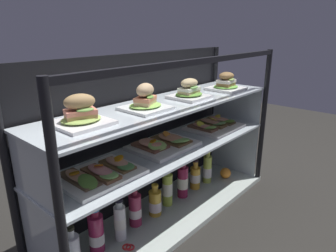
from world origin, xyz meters
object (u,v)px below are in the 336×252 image
at_px(juice_bottle_front_fourth, 155,203).
at_px(juice_bottle_front_left_end, 96,233).
at_px(juice_bottle_back_left, 207,169).
at_px(open_sandwich_tray_center, 100,173).
at_px(juice_bottle_tucked_behind, 183,181).
at_px(plated_roll_sandwich_far_right, 189,91).
at_px(juice_bottle_front_right_end, 135,209).
at_px(juice_bottle_back_center, 195,177).
at_px(open_sandwich_tray_far_right, 214,125).
at_px(juice_bottle_front_second, 167,189).
at_px(orange_fruit_beside_bottles, 225,173).
at_px(open_sandwich_tray_far_left, 163,144).
at_px(plated_roll_sandwich_mid_right, 81,114).
at_px(plated_roll_sandwich_near_right_corner, 145,101).
at_px(juice_bottle_near_post, 120,221).
at_px(plated_roll_sandwich_near_left_corner, 226,84).
at_px(kitchen_scissors, 127,250).

bearing_deg(juice_bottle_front_fourth, juice_bottle_front_left_end, 179.44).
distance_m(juice_bottle_front_left_end, juice_bottle_back_left, 0.90).
bearing_deg(open_sandwich_tray_center, juice_bottle_tucked_behind, 4.11).
bearing_deg(juice_bottle_front_left_end, open_sandwich_tray_center, -69.98).
height_order(plated_roll_sandwich_far_right, open_sandwich_tray_center, plated_roll_sandwich_far_right).
distance_m(juice_bottle_front_right_end, juice_bottle_back_center, 0.52).
relative_size(open_sandwich_tray_center, open_sandwich_tray_far_right, 1.00).
distance_m(juice_bottle_front_second, juice_bottle_back_center, 0.27).
distance_m(juice_bottle_front_right_end, orange_fruit_beside_bottles, 0.78).
distance_m(plated_roll_sandwich_far_right, open_sandwich_tray_far_left, 0.31).
xyz_separation_m(juice_bottle_front_fourth, juice_bottle_back_center, (0.39, 0.01, 0.01)).
relative_size(open_sandwich_tray_center, open_sandwich_tray_far_left, 1.00).
relative_size(open_sandwich_tray_far_right, juice_bottle_back_left, 1.46).
distance_m(plated_roll_sandwich_mid_right, juice_bottle_front_fourth, 0.74).
bearing_deg(juice_bottle_front_second, plated_roll_sandwich_far_right, -29.49).
relative_size(juice_bottle_back_center, orange_fruit_beside_bottles, 2.71).
xyz_separation_m(plated_roll_sandwich_near_right_corner, juice_bottle_near_post, (-0.16, 0.03, -0.58)).
distance_m(plated_roll_sandwich_far_right, juice_bottle_back_center, 0.62).
xyz_separation_m(open_sandwich_tray_far_left, juice_bottle_front_left_end, (-0.45, 0.01, -0.31)).
height_order(plated_roll_sandwich_near_right_corner, juice_bottle_near_post, plated_roll_sandwich_near_right_corner).
bearing_deg(open_sandwich_tray_center, orange_fruit_beside_bottles, -1.65).
distance_m(plated_roll_sandwich_mid_right, plated_roll_sandwich_far_right, 0.66).
bearing_deg(juice_bottle_front_right_end, plated_roll_sandwich_near_right_corner, -55.97).
bearing_deg(plated_roll_sandwich_far_right, orange_fruit_beside_bottles, -3.12).
height_order(juice_bottle_front_right_end, juice_bottle_tucked_behind, juice_bottle_tucked_behind).
height_order(open_sandwich_tray_far_right, juice_bottle_tucked_behind, open_sandwich_tray_far_right).
bearing_deg(juice_bottle_tucked_behind, plated_roll_sandwich_near_right_corner, -172.21).
bearing_deg(plated_roll_sandwich_mid_right, plated_roll_sandwich_near_right_corner, -4.12).
height_order(plated_roll_sandwich_near_left_corner, juice_bottle_back_left, plated_roll_sandwich_near_left_corner).
bearing_deg(juice_bottle_back_center, juice_bottle_front_second, 178.69).
relative_size(plated_roll_sandwich_near_right_corner, open_sandwich_tray_far_left, 0.58).
xyz_separation_m(open_sandwich_tray_center, juice_bottle_back_center, (0.76, 0.05, -0.33)).
bearing_deg(plated_roll_sandwich_near_right_corner, juice_bottle_front_left_end, 171.18).
bearing_deg(juice_bottle_near_post, plated_roll_sandwich_near_left_corner, -4.09).
xyz_separation_m(plated_roll_sandwich_far_right, juice_bottle_front_right_end, (-0.36, 0.06, -0.58)).
relative_size(plated_roll_sandwich_far_right, open_sandwich_tray_far_right, 0.55).
xyz_separation_m(open_sandwich_tray_center, kitchen_scissors, (0.07, -0.06, -0.40)).
bearing_deg(juice_bottle_near_post, juice_bottle_front_fourth, 2.85).
xyz_separation_m(plated_roll_sandwich_near_right_corner, juice_bottle_back_center, (0.48, 0.05, -0.60)).
bearing_deg(open_sandwich_tray_far_right, plated_roll_sandwich_mid_right, 179.63).
bearing_deg(open_sandwich_tray_center, open_sandwich_tray_far_left, 4.16).
xyz_separation_m(juice_bottle_near_post, juice_bottle_tucked_behind, (0.51, 0.02, 0.00)).
height_order(plated_roll_sandwich_near_left_corner, juice_bottle_back_center, plated_roll_sandwich_near_left_corner).
relative_size(plated_roll_sandwich_mid_right, juice_bottle_near_post, 0.92).
bearing_deg(juice_bottle_front_fourth, plated_roll_sandwich_near_right_corner, -156.84).
relative_size(plated_roll_sandwich_mid_right, juice_bottle_front_second, 0.85).
height_order(open_sandwich_tray_center, open_sandwich_tray_far_right, same).
distance_m(juice_bottle_front_left_end, juice_bottle_front_second, 0.51).
bearing_deg(juice_bottle_back_left, juice_bottle_tucked_behind, 178.20).
height_order(juice_bottle_front_second, orange_fruit_beside_bottles, juice_bottle_front_second).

